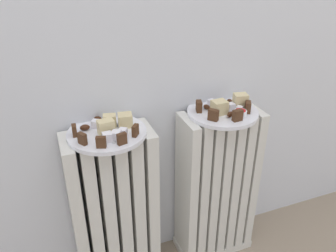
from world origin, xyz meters
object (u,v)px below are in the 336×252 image
at_px(radiator_right, 216,187).
at_px(plate_left, 107,133).
at_px(radiator_left, 115,213).
at_px(fork, 117,133).
at_px(plate_right, 223,112).
at_px(jam_bowl_right, 240,113).

bearing_deg(radiator_right, plate_left, 180.00).
xyz_separation_m(radiator_left, radiator_right, (0.38, 0.00, 0.00)).
bearing_deg(fork, plate_left, 132.72).
height_order(radiator_right, plate_right, plate_right).
height_order(radiator_left, fork, fork).
bearing_deg(plate_right, fork, -175.85).
bearing_deg(fork, radiator_right, 4.15).
bearing_deg(plate_right, jam_bowl_right, -60.10).
relative_size(radiator_right, plate_left, 2.56).
distance_m(radiator_left, radiator_right, 0.38).
distance_m(plate_left, plate_right, 0.38).
distance_m(plate_right, jam_bowl_right, 0.07).
distance_m(radiator_left, plate_right, 0.49).
distance_m(plate_left, jam_bowl_right, 0.42).
xyz_separation_m(radiator_left, plate_left, (0.00, 0.00, 0.31)).
bearing_deg(fork, plate_right, 4.15).
distance_m(plate_left, fork, 0.04).
relative_size(radiator_left, jam_bowl_right, 14.58).
bearing_deg(jam_bowl_right, fork, 175.78).
bearing_deg(radiator_right, fork, -175.85).
relative_size(plate_left, fork, 2.55).
xyz_separation_m(plate_right, jam_bowl_right, (0.03, -0.05, 0.02)).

